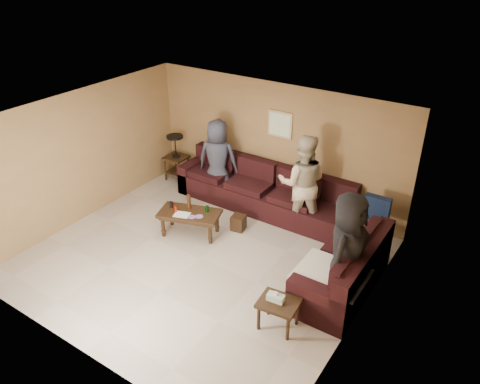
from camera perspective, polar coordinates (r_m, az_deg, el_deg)
The scene contains 10 objects.
room at distance 7.29m, azimuth -5.33°, elevation 2.41°, with size 5.60×5.50×2.50m.
sectional_sofa at distance 8.67m, azimuth 5.56°, elevation -3.13°, with size 4.65×2.90×0.97m.
coffee_table at distance 8.62m, azimuth -6.17°, elevation -2.85°, with size 1.23×0.88×0.75m.
end_table_left at distance 10.58m, azimuth -7.80°, elevation 4.28°, with size 0.48×0.48×1.06m.
side_table_right at distance 6.68m, azimuth 4.65°, elevation -13.55°, with size 0.59×0.50×0.60m.
waste_bin at distance 8.82m, azimuth -0.20°, elevation -3.76°, with size 0.24×0.24×0.29m, color black.
wall_art at distance 9.13m, azimuth 4.91°, elevation 8.22°, with size 0.52×0.04×0.52m.
person_left at distance 9.64m, azimuth -2.73°, elevation 3.98°, with size 0.83×0.54×1.70m, color #323646.
person_middle at distance 8.58m, azimuth 7.60°, elevation 1.09°, with size 0.91×0.71×1.87m, color #C7B694.
person_right at distance 6.91m, azimuth 12.84°, elevation -7.05°, with size 0.90×0.59×1.84m, color black.
Camera 1 is at (4.16, -5.06, 4.88)m, focal length 35.00 mm.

